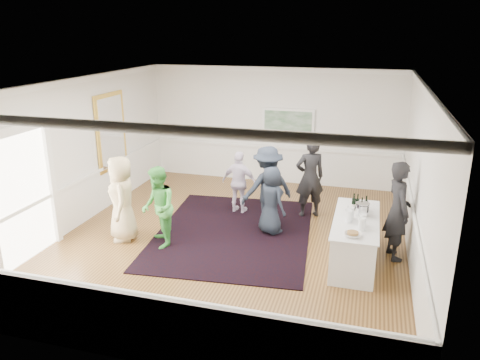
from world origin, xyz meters
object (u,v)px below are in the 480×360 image
(guest_lilac, at_px, (239,182))
(guest_navy, at_px, (271,200))
(guest_green, at_px, (158,207))
(ice_bucket, at_px, (362,210))
(nut_bowl, at_px, (353,234))
(bartender, at_px, (398,211))
(guest_tan, at_px, (122,199))
(serving_table, at_px, (355,240))
(guest_dark_a, at_px, (267,187))
(guest_dark_b, at_px, (310,177))

(guest_lilac, bearing_deg, guest_navy, 143.34)
(guest_green, relative_size, ice_bucket, 6.29)
(guest_green, relative_size, nut_bowl, 5.65)
(guest_green, xyz_separation_m, ice_bucket, (3.87, 0.56, 0.16))
(bartender, xyz_separation_m, guest_tan, (-5.36, -0.68, -0.06))
(guest_green, distance_m, ice_bucket, 3.92)
(serving_table, bearing_deg, guest_tan, -176.44)
(bartender, bearing_deg, guest_dark_a, 55.47)
(guest_tan, bearing_deg, serving_table, 64.86)
(serving_table, height_order, guest_tan, guest_tan)
(guest_tan, distance_m, guest_lilac, 2.81)
(guest_dark_a, bearing_deg, guest_dark_b, -171.36)
(guest_lilac, height_order, guest_navy, guest_lilac)
(guest_dark_a, relative_size, nut_bowl, 6.24)
(serving_table, bearing_deg, guest_dark_a, 148.75)
(serving_table, relative_size, guest_green, 1.30)
(bartender, xyz_separation_m, guest_dark_a, (-2.66, 0.78, -0.05))
(serving_table, height_order, nut_bowl, nut_bowl)
(bartender, height_order, guest_lilac, bartender)
(guest_green, xyz_separation_m, nut_bowl, (3.76, -0.42, 0.08))
(guest_dark_a, xyz_separation_m, guest_dark_b, (0.80, 0.83, 0.03))
(bartender, height_order, guest_green, bartender)
(serving_table, distance_m, bartender, 0.97)
(guest_lilac, relative_size, guest_dark_a, 0.82)
(serving_table, height_order, ice_bucket, ice_bucket)
(guest_lilac, distance_m, guest_navy, 1.34)
(guest_dark_a, distance_m, guest_dark_b, 1.16)
(serving_table, bearing_deg, ice_bucket, 64.07)
(guest_lilac, xyz_separation_m, guest_dark_b, (1.61, 0.22, 0.20))
(guest_tan, xyz_separation_m, nut_bowl, (4.60, -0.50, 0.01))
(serving_table, xyz_separation_m, guest_navy, (-1.77, 0.86, 0.30))
(bartender, xyz_separation_m, ice_bucket, (-0.64, -0.21, 0.03))
(bartender, distance_m, guest_dark_b, 2.46)
(guest_green, xyz_separation_m, guest_navy, (2.01, 1.23, -0.08))
(bartender, xyz_separation_m, guest_navy, (-2.50, 0.46, -0.21))
(ice_bucket, relative_size, nut_bowl, 0.90)
(guest_green, bearing_deg, ice_bucket, 65.64)
(bartender, relative_size, guest_dark_a, 1.05)
(serving_table, bearing_deg, nut_bowl, -92.09)
(guest_tan, bearing_deg, guest_navy, 83.11)
(serving_table, bearing_deg, guest_green, -174.36)
(guest_dark_a, height_order, guest_dark_b, guest_dark_b)
(guest_green, height_order, guest_dark_b, guest_dark_b)
(guest_green, bearing_deg, guest_lilac, 121.59)
(guest_navy, height_order, ice_bucket, guest_navy)
(serving_table, height_order, guest_lilac, guest_lilac)
(guest_tan, relative_size, ice_bucket, 6.82)
(bartender, bearing_deg, guest_green, 81.46)
(guest_dark_b, bearing_deg, serving_table, 91.74)
(guest_dark_b, relative_size, ice_bucket, 7.21)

